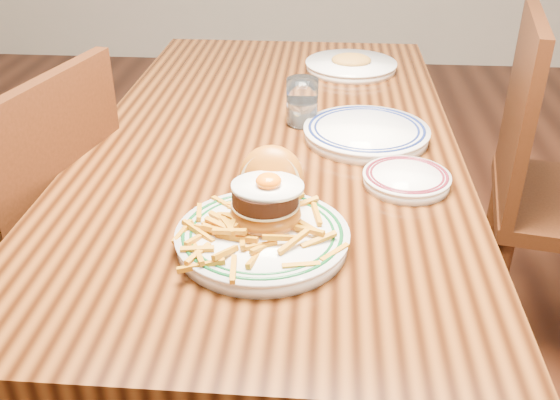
# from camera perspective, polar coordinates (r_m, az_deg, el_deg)

# --- Properties ---
(floor) EXTENTS (6.00, 6.00, 0.00)m
(floor) POSITION_cam_1_polar(r_m,az_deg,el_deg) (1.91, -0.53, -15.09)
(floor) COLOR black
(floor) RESTS_ON ground
(table) EXTENTS (0.85, 1.60, 0.75)m
(table) POSITION_cam_1_polar(r_m,az_deg,el_deg) (1.51, -0.65, 2.97)
(table) COLOR black
(table) RESTS_ON floor
(chair_left) EXTENTS (0.52, 0.52, 0.95)m
(chair_left) POSITION_cam_1_polar(r_m,az_deg,el_deg) (1.59, -21.70, -4.42)
(chair_left) COLOR #3E1C0C
(chair_left) RESTS_ON floor
(chair_right) EXTENTS (0.53, 0.53, 0.98)m
(chair_right) POSITION_cam_1_polar(r_m,az_deg,el_deg) (1.89, 23.82, 1.30)
(chair_right) COLOR #3E1C0C
(chair_right) RESTS_ON floor
(main_plate) EXTENTS (0.29, 0.31, 0.14)m
(main_plate) POSITION_cam_1_polar(r_m,az_deg,el_deg) (1.06, -1.47, -1.93)
(main_plate) COLOR white
(main_plate) RESTS_ON table
(side_plate) EXTENTS (0.17, 0.18, 0.03)m
(side_plate) POSITION_cam_1_polar(r_m,az_deg,el_deg) (1.27, 11.50, 1.97)
(side_plate) COLOR white
(side_plate) RESTS_ON table
(rear_plate) EXTENTS (0.29, 0.29, 0.03)m
(rear_plate) POSITION_cam_1_polar(r_m,az_deg,el_deg) (1.46, 7.89, 6.17)
(rear_plate) COLOR white
(rear_plate) RESTS_ON table
(water_glass) EXTENTS (0.08, 0.08, 0.11)m
(water_glass) POSITION_cam_1_polar(r_m,az_deg,el_deg) (1.52, 2.03, 8.71)
(water_glass) COLOR white
(water_glass) RESTS_ON table
(far_plate) EXTENTS (0.27, 0.27, 0.05)m
(far_plate) POSITION_cam_1_polar(r_m,az_deg,el_deg) (1.93, 6.51, 12.17)
(far_plate) COLOR white
(far_plate) RESTS_ON table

